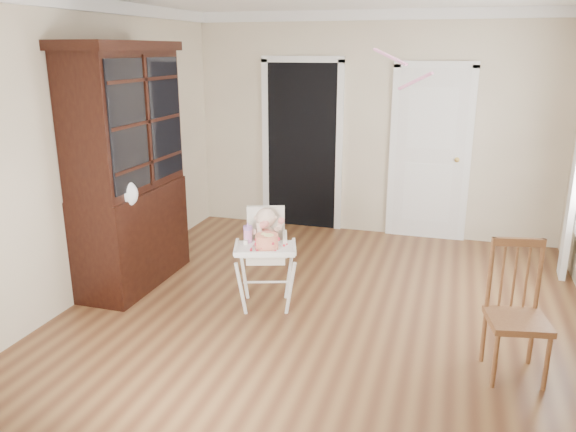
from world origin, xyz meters
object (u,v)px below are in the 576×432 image
(high_chair, at_px, (266,247))
(dining_chair, at_px, (517,315))
(china_cabinet, at_px, (128,168))
(sippy_cup, at_px, (248,234))
(cake, at_px, (267,241))

(high_chair, bearing_deg, dining_chair, -32.38)
(china_cabinet, bearing_deg, sippy_cup, -11.38)
(sippy_cup, height_order, dining_chair, dining_chair)
(sippy_cup, relative_size, dining_chair, 0.19)
(china_cabinet, bearing_deg, cake, -12.77)
(sippy_cup, bearing_deg, dining_chair, -10.71)
(dining_chair, bearing_deg, cake, 159.43)
(cake, xyz_separation_m, dining_chair, (1.98, -0.33, -0.24))
(high_chair, xyz_separation_m, china_cabinet, (-1.44, 0.15, 0.60))
(cake, distance_m, china_cabinet, 1.63)
(high_chair, relative_size, dining_chair, 0.94)
(dining_chair, bearing_deg, china_cabinet, 158.02)
(cake, height_order, sippy_cup, sippy_cup)
(sippy_cup, distance_m, dining_chair, 2.23)
(cake, distance_m, sippy_cup, 0.22)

